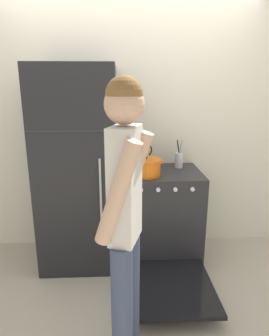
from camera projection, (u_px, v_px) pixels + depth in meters
ground_plane at (130, 240)px, 3.39m from camera, size 14.00×14.00×0.00m
wall_back at (129, 128)px, 3.07m from camera, size 10.00×0.06×2.55m
refrigerator at (79, 170)px, 2.80m from camera, size 0.72×0.68×1.87m
stove_range at (161, 217)px, 2.95m from camera, size 0.75×1.34×0.90m
dutch_oven_pot at (146, 167)px, 2.72m from camera, size 0.32×0.28×0.18m
tea_kettle at (145, 160)px, 2.95m from camera, size 0.24×0.19×0.26m
utensil_jar at (179, 160)px, 2.98m from camera, size 0.08×0.08×0.28m
person at (125, 216)px, 1.67m from camera, size 0.35×0.41×1.75m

